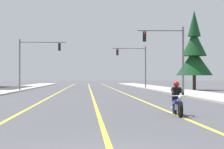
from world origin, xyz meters
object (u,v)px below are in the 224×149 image
object	(u,v)px
motorcycle_with_rider	(177,102)
traffic_signal_mid_right	(136,60)
conifer_tree_right_verge_far	(194,54)
traffic_signal_near_right	(170,51)
traffic_signal_near_left	(34,56)

from	to	relation	value
motorcycle_with_rider	traffic_signal_mid_right	xyz separation A→B (m)	(3.34, 39.82, 3.52)
traffic_signal_mid_right	conifer_tree_right_verge_far	xyz separation A→B (m)	(6.68, -6.93, 0.61)
motorcycle_with_rider	traffic_signal_mid_right	bearing A→B (deg)	85.20
motorcycle_with_rider	traffic_signal_near_right	world-z (taller)	traffic_signal_near_right
traffic_signal_near_left	traffic_signal_mid_right	xyz separation A→B (m)	(13.51, 9.27, -0.04)
traffic_signal_near_left	traffic_signal_mid_right	distance (m)	16.38
traffic_signal_near_right	traffic_signal_mid_right	distance (m)	21.66
motorcycle_with_rider	traffic_signal_near_left	world-z (taller)	traffic_signal_near_left
traffic_signal_near_left	traffic_signal_near_right	bearing A→B (deg)	-41.85
traffic_signal_mid_right	conifer_tree_right_verge_far	distance (m)	9.64
traffic_signal_near_right	traffic_signal_mid_right	xyz separation A→B (m)	(-0.32, 21.66, 0.05)
traffic_signal_near_left	motorcycle_with_rider	bearing A→B (deg)	-71.59
traffic_signal_near_left	traffic_signal_mid_right	world-z (taller)	same
traffic_signal_near_right	traffic_signal_near_left	world-z (taller)	same
traffic_signal_near_right	traffic_signal_mid_right	bearing A→B (deg)	90.85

